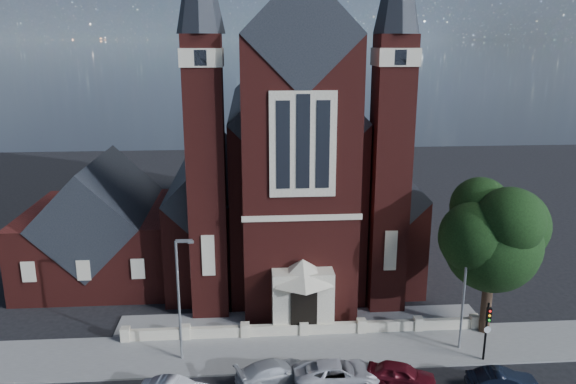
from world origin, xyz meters
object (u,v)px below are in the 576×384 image
object	(u,v)px
church	(287,167)
street_tree	(496,239)
car_silver_b	(274,372)
parish_hall	(102,231)
traffic_signal	(487,325)
street_lamp_left	(180,293)
car_dark_red	(401,374)
car_white_suv	(337,373)
car_navy	(503,382)
street_lamp_right	(466,284)

from	to	relation	value
church	street_tree	bearing A→B (deg)	-53.83
street_tree	car_silver_b	bearing A→B (deg)	-163.31
parish_hall	traffic_signal	world-z (taller)	parish_hall
parish_hall	traffic_signal	size ratio (longest dim) A/B	3.05
street_tree	street_lamp_left	distance (m)	20.71
parish_hall	street_tree	bearing A→B (deg)	-23.26
street_lamp_left	traffic_signal	size ratio (longest dim) A/B	2.02
car_dark_red	traffic_signal	bearing A→B (deg)	-51.46
parish_hall	car_silver_b	bearing A→B (deg)	-50.78
car_silver_b	car_white_suv	distance (m)	3.73
street_lamp_left	car_silver_b	bearing A→B (deg)	-26.31
parish_hall	street_tree	size ratio (longest dim) A/B	1.14
church	car_dark_red	world-z (taller)	church
church	car_dark_red	distance (m)	24.30
street_tree	car_navy	size ratio (longest dim) A/B	2.64
parish_hall	car_silver_b	world-z (taller)	parish_hall
traffic_signal	car_dark_red	size ratio (longest dim) A/B	1.00
car_silver_b	traffic_signal	bearing A→B (deg)	-104.72
parish_hall	car_navy	distance (m)	32.85
street_lamp_left	traffic_signal	bearing A→B (deg)	-4.76
car_silver_b	street_tree	bearing A→B (deg)	-93.14
car_dark_red	car_navy	distance (m)	5.75
street_tree	car_silver_b	world-z (taller)	street_tree
street_lamp_right	car_white_suv	bearing A→B (deg)	-159.45
church	street_tree	size ratio (longest dim) A/B	3.26
street_tree	street_lamp_right	distance (m)	3.84
car_white_suv	car_navy	world-z (taller)	car_white_suv
traffic_signal	street_lamp_right	bearing A→B (deg)	120.01
parish_hall	street_tree	distance (m)	31.27
street_lamp_left	street_lamp_right	world-z (taller)	same
traffic_signal	car_white_suv	bearing A→B (deg)	-170.02
parish_hall	car_navy	bearing A→B (deg)	-35.01
church	street_lamp_right	size ratio (longest dim) A/B	4.31
street_lamp_right	car_silver_b	xyz separation A→B (m)	(-12.41, -2.76, -3.94)
car_dark_red	car_navy	size ratio (longest dim) A/B	0.98
street_lamp_left	car_navy	size ratio (longest dim) A/B	2.00
traffic_signal	car_silver_b	distance (m)	13.51
church	car_silver_b	world-z (taller)	church
street_tree	street_lamp_right	xyz separation A→B (m)	(-2.51, -1.71, -2.36)
parish_hall	car_dark_red	distance (m)	27.70
church	car_silver_b	bearing A→B (deg)	-96.10
parish_hall	street_lamp_right	bearing A→B (deg)	-28.22
parish_hall	car_white_suv	distance (m)	24.72
church	street_lamp_right	xyz separation A→B (m)	(10.09, -18.94, -3.59)
car_silver_b	street_lamp_left	bearing A→B (deg)	43.86
church	parish_hall	xyz separation A→B (m)	(-16.00, -4.94, -4.17)
street_tree	street_lamp_right	size ratio (longest dim) A/B	1.32
church	car_navy	distance (m)	27.09
street_tree	traffic_signal	xyz separation A→B (m)	(-1.60, -3.28, -4.38)
street_tree	street_lamp_left	size ratio (longest dim) A/B	1.32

